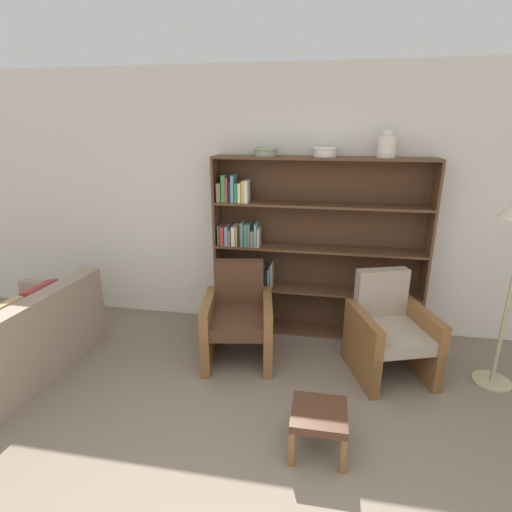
% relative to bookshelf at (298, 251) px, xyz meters
% --- Properties ---
extents(wall_back, '(12.00, 0.06, 2.75)m').
position_rel_bookshelf_xyz_m(wall_back, '(0.05, 0.17, 0.47)').
color(wall_back, silver).
rests_on(wall_back, ground).
extents(bookshelf, '(2.17, 0.30, 1.88)m').
position_rel_bookshelf_xyz_m(bookshelf, '(0.00, 0.00, 0.00)').
color(bookshelf, brown).
rests_on(bookshelf, ground).
extents(bowl_copper, '(0.24, 0.24, 0.08)m').
position_rel_bookshelf_xyz_m(bowl_copper, '(-0.35, -0.02, 1.02)').
color(bowl_copper, gray).
rests_on(bowl_copper, bookshelf).
extents(bowl_stoneware, '(0.24, 0.24, 0.09)m').
position_rel_bookshelf_xyz_m(bowl_stoneware, '(0.23, -0.02, 1.03)').
color(bowl_stoneware, silver).
rests_on(bowl_stoneware, bookshelf).
extents(vase_tall, '(0.17, 0.17, 0.24)m').
position_rel_bookshelf_xyz_m(vase_tall, '(0.79, -0.02, 1.08)').
color(vase_tall, silver).
rests_on(vase_tall, bookshelf).
extents(couch, '(1.03, 1.58, 0.78)m').
position_rel_bookshelf_xyz_m(couch, '(-2.46, -1.26, -0.63)').
color(couch, gray).
rests_on(couch, ground).
extents(armchair_leather, '(0.75, 0.78, 0.92)m').
position_rel_bookshelf_xyz_m(armchair_leather, '(-0.50, -0.66, -0.50)').
color(armchair_leather, brown).
rests_on(armchair_leather, ground).
extents(armchair_cushioned, '(0.83, 0.85, 0.92)m').
position_rel_bookshelf_xyz_m(armchair_cushioned, '(0.89, -0.66, -0.50)').
color(armchair_cushioned, brown).
rests_on(armchair_cushioned, ground).
extents(footstool, '(0.38, 0.38, 0.33)m').
position_rel_bookshelf_xyz_m(footstool, '(0.30, -1.74, -0.64)').
color(footstool, brown).
rests_on(footstool, ground).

